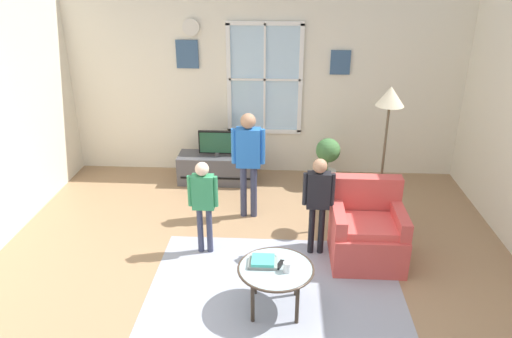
{
  "coord_description": "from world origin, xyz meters",
  "views": [
    {
      "loc": [
        0.28,
        -3.85,
        3.01
      ],
      "look_at": [
        0.04,
        0.43,
        1.15
      ],
      "focal_mm": 33.7,
      "sensor_mm": 36.0,
      "label": 1
    }
  ],
  "objects_px": {
    "television": "(217,143)",
    "person_green_shirt": "(203,197)",
    "potted_plant_by_window": "(328,158)",
    "floor_lamp": "(389,111)",
    "coffee_table": "(276,271)",
    "book_stack": "(263,262)",
    "person_black_shirt": "(318,196)",
    "tv_stand": "(218,168)",
    "remote_near_books": "(272,260)",
    "person_blue_shirt": "(248,154)",
    "remote_near_cup": "(280,265)",
    "cup": "(287,267)",
    "armchair": "(367,232)"
  },
  "relations": [
    {
      "from": "armchair",
      "to": "remote_near_cup",
      "type": "xyz_separation_m",
      "value": [
        -0.93,
        -0.85,
        0.13
      ]
    },
    {
      "from": "book_stack",
      "to": "floor_lamp",
      "type": "bearing_deg",
      "value": 49.85
    },
    {
      "from": "person_black_shirt",
      "to": "cup",
      "type": "bearing_deg",
      "value": -107.86
    },
    {
      "from": "cup",
      "to": "floor_lamp",
      "type": "height_order",
      "value": "floor_lamp"
    },
    {
      "from": "floor_lamp",
      "to": "coffee_table",
      "type": "bearing_deg",
      "value": -126.69
    },
    {
      "from": "cup",
      "to": "remote_near_cup",
      "type": "distance_m",
      "value": 0.12
    },
    {
      "from": "remote_near_cup",
      "to": "person_green_shirt",
      "type": "bearing_deg",
      "value": 133.5
    },
    {
      "from": "book_stack",
      "to": "remote_near_books",
      "type": "height_order",
      "value": "book_stack"
    },
    {
      "from": "person_green_shirt",
      "to": "floor_lamp",
      "type": "height_order",
      "value": "floor_lamp"
    },
    {
      "from": "remote_near_books",
      "to": "floor_lamp",
      "type": "height_order",
      "value": "floor_lamp"
    },
    {
      "from": "coffee_table",
      "to": "potted_plant_by_window",
      "type": "xyz_separation_m",
      "value": [
        0.69,
        2.77,
        0.0
      ]
    },
    {
      "from": "remote_near_books",
      "to": "person_blue_shirt",
      "type": "relative_size",
      "value": 0.1
    },
    {
      "from": "person_blue_shirt",
      "to": "remote_near_books",
      "type": "bearing_deg",
      "value": -78.66
    },
    {
      "from": "coffee_table",
      "to": "cup",
      "type": "height_order",
      "value": "cup"
    },
    {
      "from": "television",
      "to": "person_blue_shirt",
      "type": "xyz_separation_m",
      "value": [
        0.53,
        -1.03,
        0.25
      ]
    },
    {
      "from": "person_black_shirt",
      "to": "floor_lamp",
      "type": "distance_m",
      "value": 1.28
    },
    {
      "from": "tv_stand",
      "to": "person_green_shirt",
      "type": "height_order",
      "value": "person_green_shirt"
    },
    {
      "from": "remote_near_books",
      "to": "person_green_shirt",
      "type": "height_order",
      "value": "person_green_shirt"
    },
    {
      "from": "remote_near_books",
      "to": "person_blue_shirt",
      "type": "height_order",
      "value": "person_blue_shirt"
    },
    {
      "from": "armchair",
      "to": "remote_near_books",
      "type": "bearing_deg",
      "value": -141.94
    },
    {
      "from": "person_green_shirt",
      "to": "potted_plant_by_window",
      "type": "bearing_deg",
      "value": 51.15
    },
    {
      "from": "television",
      "to": "person_green_shirt",
      "type": "relative_size",
      "value": 0.49
    },
    {
      "from": "tv_stand",
      "to": "person_green_shirt",
      "type": "xyz_separation_m",
      "value": [
        0.1,
        -1.89,
        0.47
      ]
    },
    {
      "from": "television",
      "to": "armchair",
      "type": "xyz_separation_m",
      "value": [
        1.87,
        -1.92,
        -0.28
      ]
    },
    {
      "from": "person_blue_shirt",
      "to": "potted_plant_by_window",
      "type": "bearing_deg",
      "value": 43.01
    },
    {
      "from": "tv_stand",
      "to": "cup",
      "type": "xyz_separation_m",
      "value": [
        1.01,
        -2.86,
        0.29
      ]
    },
    {
      "from": "armchair",
      "to": "cup",
      "type": "distance_m",
      "value": 1.29
    },
    {
      "from": "coffee_table",
      "to": "floor_lamp",
      "type": "bearing_deg",
      "value": 53.31
    },
    {
      "from": "person_blue_shirt",
      "to": "floor_lamp",
      "type": "bearing_deg",
      "value": -4.72
    },
    {
      "from": "tv_stand",
      "to": "remote_near_cup",
      "type": "bearing_deg",
      "value": -71.27
    },
    {
      "from": "tv_stand",
      "to": "potted_plant_by_window",
      "type": "bearing_deg",
      "value": -1.48
    },
    {
      "from": "person_black_shirt",
      "to": "remote_near_books",
      "type": "bearing_deg",
      "value": -118.62
    },
    {
      "from": "remote_near_books",
      "to": "person_blue_shirt",
      "type": "distance_m",
      "value": 1.75
    },
    {
      "from": "remote_near_books",
      "to": "cup",
      "type": "bearing_deg",
      "value": -47.24
    },
    {
      "from": "tv_stand",
      "to": "coffee_table",
      "type": "distance_m",
      "value": 2.96
    },
    {
      "from": "remote_near_cup",
      "to": "cup",
      "type": "bearing_deg",
      "value": -53.16
    },
    {
      "from": "remote_near_cup",
      "to": "television",
      "type": "bearing_deg",
      "value": 108.75
    },
    {
      "from": "book_stack",
      "to": "person_green_shirt",
      "type": "height_order",
      "value": "person_green_shirt"
    },
    {
      "from": "potted_plant_by_window",
      "to": "coffee_table",
      "type": "bearing_deg",
      "value": -103.98
    },
    {
      "from": "potted_plant_by_window",
      "to": "floor_lamp",
      "type": "relative_size",
      "value": 0.41
    },
    {
      "from": "television",
      "to": "potted_plant_by_window",
      "type": "xyz_separation_m",
      "value": [
        1.59,
        -0.04,
        -0.19
      ]
    },
    {
      "from": "person_black_shirt",
      "to": "potted_plant_by_window",
      "type": "distance_m",
      "value": 1.84
    },
    {
      "from": "remote_near_cup",
      "to": "floor_lamp",
      "type": "height_order",
      "value": "floor_lamp"
    },
    {
      "from": "remote_near_cup",
      "to": "person_blue_shirt",
      "type": "bearing_deg",
      "value": 103.36
    },
    {
      "from": "remote_near_books",
      "to": "television",
      "type": "bearing_deg",
      "value": 107.7
    },
    {
      "from": "cup",
      "to": "television",
      "type": "bearing_deg",
      "value": 109.39
    },
    {
      "from": "floor_lamp",
      "to": "cup",
      "type": "bearing_deg",
      "value": -123.52
    },
    {
      "from": "potted_plant_by_window",
      "to": "cup",
      "type": "bearing_deg",
      "value": -101.76
    },
    {
      "from": "coffee_table",
      "to": "person_black_shirt",
      "type": "height_order",
      "value": "person_black_shirt"
    },
    {
      "from": "coffee_table",
      "to": "cup",
      "type": "bearing_deg",
      "value": -26.57
    }
  ]
}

